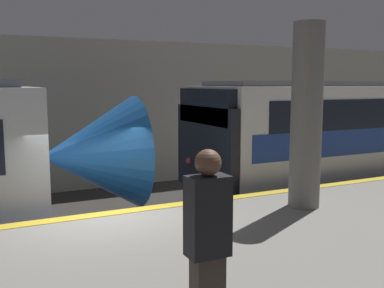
{
  "coord_description": "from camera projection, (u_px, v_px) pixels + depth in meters",
  "views": [
    {
      "loc": [
        -2.05,
        -8.04,
        3.45
      ],
      "look_at": [
        2.28,
        0.86,
        2.1
      ],
      "focal_mm": 42.0,
      "sensor_mm": 36.0,
      "label": 1
    }
  ],
  "objects": [
    {
      "name": "ground_plane",
      "position": [
        104.0,
        266.0,
        8.51
      ],
      "size": [
        120.0,
        120.0,
        0.0
      ],
      "primitive_type": "plane",
      "color": "#33302D"
    },
    {
      "name": "station_rear_barrier",
      "position": [
        47.0,
        116.0,
        13.92
      ],
      "size": [
        50.0,
        0.15,
        4.85
      ],
      "color": "#B2AD9E",
      "rests_on": "ground"
    },
    {
      "name": "support_pillar_near",
      "position": [
        306.0,
        116.0,
        8.54
      ],
      "size": [
        0.6,
        0.6,
        3.52
      ],
      "color": "slate",
      "rests_on": "platform"
    },
    {
      "name": "person_waiting",
      "position": [
        208.0,
        242.0,
        4.04
      ],
      "size": [
        0.38,
        0.24,
        1.82
      ],
      "color": "#473D33",
      "rests_on": "platform"
    }
  ]
}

